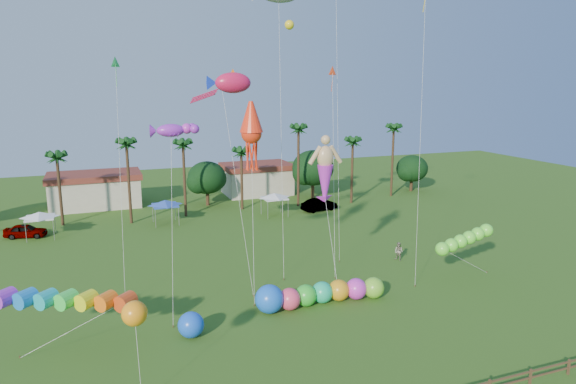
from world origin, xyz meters
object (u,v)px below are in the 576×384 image
object	(u,v)px
car_a	(26,231)
spectator_b	(399,252)
car_b	(319,205)
caterpillar_inflatable	(316,294)
blue_ball	(191,325)

from	to	relation	value
car_a	spectator_b	distance (m)	41.54
car_b	caterpillar_inflatable	xyz separation A→B (m)	(-12.84, -27.82, 0.10)
car_a	blue_ball	bearing A→B (deg)	-143.22
caterpillar_inflatable	blue_ball	world-z (taller)	caterpillar_inflatable
blue_ball	caterpillar_inflatable	bearing A→B (deg)	9.49
car_a	car_b	world-z (taller)	car_b
spectator_b	caterpillar_inflatable	size ratio (longest dim) A/B	0.17
car_a	caterpillar_inflatable	distance (m)	36.86
caterpillar_inflatable	blue_ball	size ratio (longest dim) A/B	6.01
spectator_b	blue_ball	xyz separation A→B (m)	(-22.07, -8.32, -0.01)
car_a	caterpillar_inflatable	world-z (taller)	caterpillar_inflatable
caterpillar_inflatable	car_a	bearing A→B (deg)	131.40
car_b	caterpillar_inflatable	size ratio (longest dim) A/B	0.47
spectator_b	blue_ball	world-z (taller)	spectator_b
car_a	spectator_b	world-z (taller)	spectator_b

